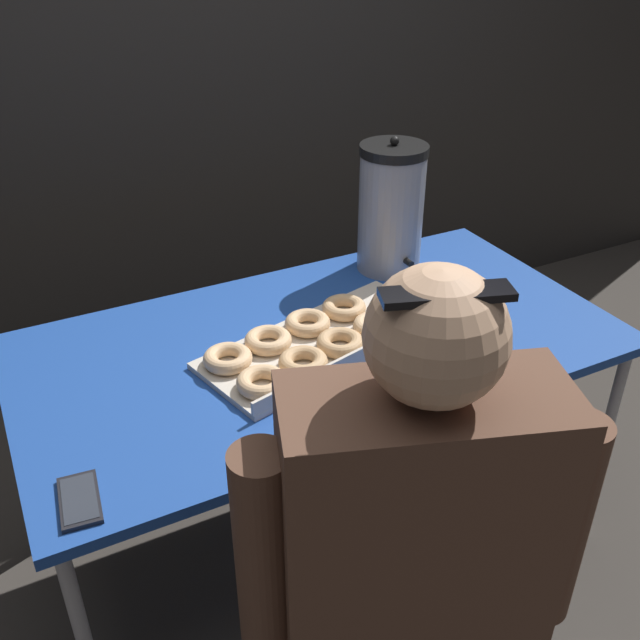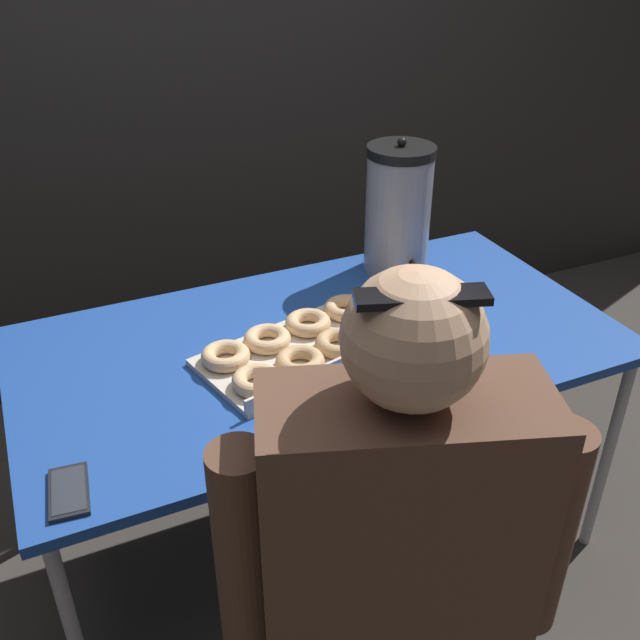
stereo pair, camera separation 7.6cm
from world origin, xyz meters
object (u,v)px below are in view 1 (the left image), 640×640
(donut_box, at_px, (321,340))
(person_seated, at_px, (411,592))
(coffee_urn, at_px, (391,209))
(cell_phone, at_px, (80,500))

(donut_box, distance_m, person_seated, 0.70)
(donut_box, height_order, person_seated, person_seated)
(coffee_urn, xyz_separation_m, person_seated, (-0.55, -0.98, -0.31))
(donut_box, xyz_separation_m, person_seated, (-0.15, -0.66, -0.14))
(cell_phone, bearing_deg, donut_box, 28.39)
(person_seated, bearing_deg, donut_box, -83.76)
(coffee_urn, distance_m, person_seated, 1.16)
(coffee_urn, relative_size, person_seated, 0.32)
(person_seated, bearing_deg, coffee_urn, -100.31)
(coffee_urn, distance_m, cell_phone, 1.23)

